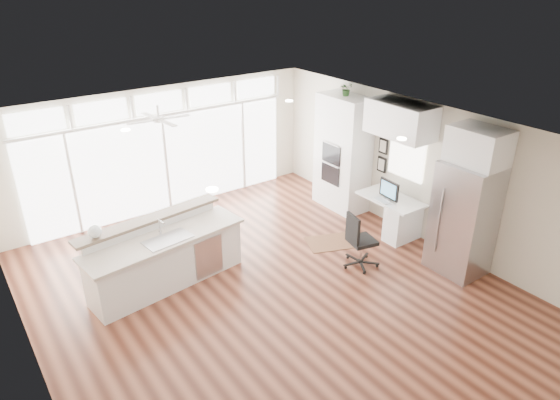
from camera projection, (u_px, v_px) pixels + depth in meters
floor at (269, 292)px, 8.30m from camera, size 7.00×8.00×0.02m
ceiling at (268, 136)px, 7.14m from camera, size 7.00×8.00×0.02m
wall_back at (163, 150)px, 10.66m from camera, size 7.00×0.04×2.70m
wall_front at (504, 377)px, 4.77m from camera, size 7.00×0.04×2.70m
wall_left at (24, 300)px, 5.87m from camera, size 0.04×8.00×2.70m
wall_right at (419, 171)px, 9.56m from camera, size 0.04×8.00×2.70m
glass_wall at (166, 164)px, 10.74m from camera, size 5.80×0.06×2.08m
transom_row at (159, 103)px, 10.18m from camera, size 5.90×0.06×0.40m
desk_window at (407, 157)px, 9.67m from camera, size 0.04×0.85×0.85m
ceiling_fan at (158, 114)px, 9.03m from camera, size 1.16×1.16×0.32m
recessed_lights at (260, 134)px, 7.30m from camera, size 3.40×3.00×0.02m
oven_cabinet at (343, 153)px, 10.75m from camera, size 0.64×1.20×2.50m
desk_nook at (389, 215)px, 10.00m from camera, size 0.72×1.30×0.76m
upper_cabinets at (401, 119)px, 9.18m from camera, size 0.64×1.30×0.64m
refrigerator at (464, 219)px, 8.51m from camera, size 0.76×0.90×2.00m
fridge_cabinet at (479, 146)px, 7.99m from camera, size 0.64×0.90×0.60m
framed_photos at (383, 155)px, 10.19m from camera, size 0.06×0.22×0.80m
kitchen_island at (166, 256)px, 8.30m from camera, size 2.84×1.35×1.09m
rug at (330, 242)px, 9.76m from camera, size 1.06×0.92×0.01m
office_chair at (362, 240)px, 8.81m from camera, size 0.63×0.60×1.04m
fishbowl at (95, 231)px, 7.71m from camera, size 0.26×0.26×0.21m
monitor at (389, 189)px, 9.71m from camera, size 0.12×0.50×0.41m
keyboard at (382, 201)px, 9.70m from camera, size 0.18×0.35×0.02m
potted_plant at (346, 90)px, 10.17m from camera, size 0.25×0.28×0.22m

